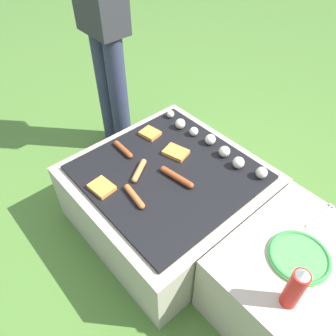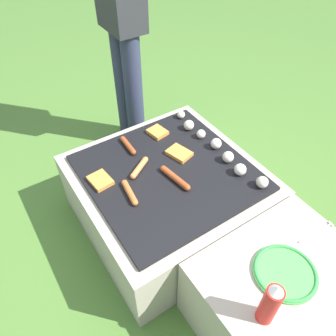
# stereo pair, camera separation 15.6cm
# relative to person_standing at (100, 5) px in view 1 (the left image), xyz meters

# --- Properties ---
(ground_plane) EXTENTS (14.00, 14.00, 0.00)m
(ground_plane) POSITION_rel_person_standing_xyz_m (0.74, -0.19, -0.91)
(ground_plane) COLOR #47702D
(grill) EXTENTS (0.85, 0.85, 0.38)m
(grill) POSITION_rel_person_standing_xyz_m (0.74, -0.19, -0.72)
(grill) COLOR #A89E8C
(grill) RESTS_ON ground_plane
(side_ledge) EXTENTS (0.49, 0.63, 0.38)m
(side_ledge) POSITION_rel_person_standing_xyz_m (1.41, -0.11, -0.72)
(side_ledge) COLOR #A89E8C
(side_ledge) RESTS_ON ground_plane
(person_standing) EXTENTS (0.27, 0.21, 1.59)m
(person_standing) POSITION_rel_person_standing_xyz_m (0.00, 0.00, 0.00)
(person_standing) COLOR #2D334C
(person_standing) RESTS_ON ground_plane
(sausage_mid_right) EXTENTS (0.19, 0.05, 0.03)m
(sausage_mid_right) POSITION_rel_person_standing_xyz_m (0.80, -0.19, -0.52)
(sausage_mid_right) COLOR #93421E
(sausage_mid_right) RESTS_ON grill
(sausage_front_center) EXTENTS (0.10, 0.13, 0.03)m
(sausage_front_center) POSITION_rel_person_standing_xyz_m (0.65, -0.30, -0.52)
(sausage_front_center) COLOR #C6753D
(sausage_front_center) RESTS_ON grill
(sausage_back_center) EXTENTS (0.15, 0.03, 0.03)m
(sausage_back_center) POSITION_rel_person_standing_xyz_m (0.48, -0.26, -0.52)
(sausage_back_center) COLOR #93421E
(sausage_back_center) RESTS_ON grill
(sausage_front_right) EXTENTS (0.16, 0.05, 0.03)m
(sausage_front_right) POSITION_rel_person_standing_xyz_m (0.77, -0.41, -0.52)
(sausage_front_right) COLOR #B7602D
(sausage_front_right) RESTS_ON grill
(bread_slice_right) EXTENTS (0.14, 0.12, 0.02)m
(bread_slice_right) POSITION_rel_person_standing_xyz_m (0.67, -0.07, -0.52)
(bread_slice_right) COLOR #D18438
(bread_slice_right) RESTS_ON grill
(bread_slice_center) EXTENTS (0.12, 0.10, 0.02)m
(bread_slice_center) POSITION_rel_person_standing_xyz_m (0.62, -0.49, -0.52)
(bread_slice_center) COLOR #D18438
(bread_slice_center) RESTS_ON grill
(bread_slice_left) EXTENTS (0.11, 0.10, 0.02)m
(bread_slice_left) POSITION_rel_person_standing_xyz_m (0.46, -0.08, -0.52)
(bread_slice_left) COLOR #D18438
(bread_slice_left) RESTS_ON grill
(mushroom_row) EXTENTS (0.69, 0.09, 0.06)m
(mushroom_row) POSITION_rel_person_standing_xyz_m (0.77, 0.10, -0.50)
(mushroom_row) COLOR beige
(mushroom_row) RESTS_ON grill
(plate_colorful) EXTENTS (0.23, 0.23, 0.02)m
(plate_colorful) POSITION_rel_person_standing_xyz_m (1.41, -0.12, -0.52)
(plate_colorful) COLOR #4CB24C
(plate_colorful) RESTS_ON side_ledge
(condiment_bottle) EXTENTS (0.06, 0.06, 0.21)m
(condiment_bottle) POSITION_rel_person_standing_xyz_m (1.48, -0.30, -0.43)
(condiment_bottle) COLOR red
(condiment_bottle) RESTS_ON side_ledge
(fork_utensil) EXTENTS (0.03, 0.18, 0.01)m
(fork_utensil) POSITION_rel_person_standing_xyz_m (1.36, 0.13, -0.53)
(fork_utensil) COLOR silver
(fork_utensil) RESTS_ON side_ledge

